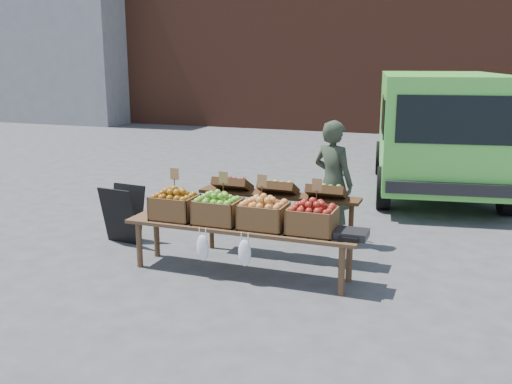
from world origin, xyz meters
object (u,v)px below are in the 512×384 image
at_px(display_bench, 241,250).
at_px(crate_golden_apples, 175,207).
at_px(crate_russet_pears, 218,212).
at_px(back_table, 278,216).
at_px(crate_red_apples, 264,216).
at_px(delivery_van, 438,134).
at_px(crate_green_apples, 312,221).
at_px(chalkboard_sign, 123,214).
at_px(vendor, 333,183).
at_px(weighing_scale, 351,234).

height_order(display_bench, crate_golden_apples, crate_golden_apples).
height_order(crate_golden_apples, crate_russet_pears, same).
xyz_separation_m(back_table, crate_red_apples, (0.07, -0.72, 0.19)).
xyz_separation_m(delivery_van, crate_russet_pears, (-2.07, -5.16, -0.36)).
xyz_separation_m(crate_red_apples, crate_green_apples, (0.55, 0.00, 0.00)).
relative_size(delivery_van, chalkboard_sign, 6.18).
bearing_deg(crate_red_apples, back_table, 95.42).
xyz_separation_m(chalkboard_sign, crate_golden_apples, (1.07, -0.53, 0.32)).
height_order(crate_russet_pears, crate_green_apples, same).
height_order(display_bench, crate_green_apples, crate_green_apples).
relative_size(display_bench, crate_russet_pears, 5.40).
xyz_separation_m(chalkboard_sign, back_table, (2.10, 0.19, 0.13)).
distance_m(chalkboard_sign, back_table, 2.11).
bearing_deg(vendor, chalkboard_sign, 44.84).
height_order(display_bench, weighing_scale, weighing_scale).
height_order(delivery_van, crate_golden_apples, delivery_van).
height_order(delivery_van, chalkboard_sign, delivery_van).
bearing_deg(vendor, crate_russet_pears, 81.21).
bearing_deg(crate_red_apples, weighing_scale, 0.00).
relative_size(crate_russet_pears, weighing_scale, 1.47).
bearing_deg(vendor, crate_red_apples, 98.40).
bearing_deg(back_table, delivery_van, 70.29).
distance_m(crate_russet_pears, crate_green_apples, 1.10).
distance_m(crate_russet_pears, weighing_scale, 1.53).
relative_size(display_bench, crate_golden_apples, 5.40).
relative_size(crate_golden_apples, crate_green_apples, 1.00).
distance_m(crate_green_apples, weighing_scale, 0.44).
bearing_deg(crate_golden_apples, delivery_van, 63.06).
relative_size(crate_golden_apples, crate_red_apples, 1.00).
bearing_deg(weighing_scale, delivery_van, 83.96).
bearing_deg(delivery_van, weighing_scale, -105.10).
bearing_deg(crate_red_apples, chalkboard_sign, 166.31).
height_order(crate_russet_pears, weighing_scale, crate_russet_pears).
height_order(crate_red_apples, crate_green_apples, same).
bearing_deg(crate_golden_apples, weighing_scale, 0.00).
relative_size(chalkboard_sign, weighing_scale, 2.28).
relative_size(delivery_van, crate_green_apples, 9.58).
xyz_separation_m(back_table, crate_golden_apples, (-1.03, -0.72, 0.19)).
bearing_deg(crate_green_apples, display_bench, 180.00).
bearing_deg(crate_golden_apples, crate_red_apples, 0.00).
xyz_separation_m(vendor, crate_golden_apples, (-1.53, -1.50, -0.11)).
relative_size(vendor, display_bench, 0.61).
relative_size(display_bench, weighing_scale, 7.94).
height_order(vendor, crate_green_apples, vendor).
xyz_separation_m(delivery_van, weighing_scale, (-0.55, -5.16, -0.46)).
height_order(chalkboard_sign, crate_russet_pears, crate_russet_pears).
height_order(chalkboard_sign, crate_green_apples, crate_green_apples).
bearing_deg(display_bench, chalkboard_sign, 164.42).
bearing_deg(chalkboard_sign, vendor, 26.15).
height_order(delivery_van, weighing_scale, delivery_van).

